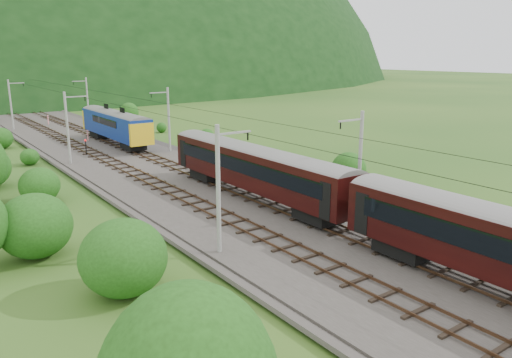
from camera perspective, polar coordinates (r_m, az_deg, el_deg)
ground at (r=35.14m, az=4.50°, el=-6.47°), size 600.00×600.00×0.00m
railbed at (r=42.79m, az=-4.17°, el=-2.45°), size 14.00×220.00×0.30m
track_left at (r=41.58m, az=-6.99°, el=-2.70°), size 2.40×220.00×0.27m
track_right at (r=43.98m, az=-1.51°, el=-1.66°), size 2.40×220.00×0.27m
catenary_left at (r=59.53m, az=-20.69°, el=5.67°), size 2.54×192.28×8.00m
catenary_right at (r=63.77m, az=-10.00°, el=6.87°), size 2.54×192.28×8.00m
overhead_wires at (r=41.35m, az=-4.34°, el=6.82°), size 4.83×198.00×0.03m
hazard_post_near at (r=94.69m, az=-22.67°, el=6.28°), size 0.18×0.18×1.68m
hazard_post_far at (r=75.07m, az=-18.69°, el=4.76°), size 0.16×0.16×1.50m
signal at (r=64.51m, az=-18.88°, el=3.62°), size 0.21×0.21×1.87m
vegetation_left at (r=37.12m, az=-23.01°, el=-2.42°), size 13.10×150.65×6.85m
vegetation_right at (r=55.89m, az=2.80°, el=2.82°), size 6.72×104.51×3.16m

